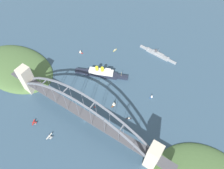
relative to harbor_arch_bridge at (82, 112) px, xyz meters
The scene contains 13 objects.
ground_plane 29.03m from the harbor_arch_bridge, behind, with size 1400.00×1400.00×0.00m, color #334C60.
harbor_arch_bridge is the anchor object (origin of this frame).
headland_west_shore 183.54m from the harbor_arch_bridge, behind, with size 163.35×102.93×22.00m.
ocean_liner 100.35m from the harbor_arch_bridge, 109.06° to the left, with size 93.65×44.78×21.08m.
naval_cruiser 201.13m from the harbor_arch_bridge, 80.74° to the left, with size 81.43×12.45×16.54m.
seaplane_taxiing_near_bridge 82.29m from the harbor_arch_bridge, 144.83° to the right, with size 8.14×9.48×4.63m.
seaplane_second_in_formation 61.74m from the harbor_arch_bridge, 119.03° to the right, with size 7.66×11.70×4.86m.
small_boat_0 122.82m from the harbor_arch_bridge, 55.36° to the left, with size 5.41×6.43×7.94m.
small_boat_1 157.07m from the harbor_arch_bridge, 130.50° to the left, with size 8.99×5.51×7.93m.
small_boat_2 170.43m from the harbor_arch_bridge, 105.90° to the left, with size 3.36×10.14×2.12m.
small_boat_3 60.65m from the harbor_arch_bridge, 65.86° to the left, with size 6.19×10.35×10.72m.
small_boat_4 75.84m from the harbor_arch_bridge, 37.21° to the left, with size 8.61×6.83×2.04m.
channel_marker_buoy 41.21m from the harbor_arch_bridge, 93.54° to the left, with size 2.20×2.20×2.75m.
Camera 1 is at (116.96, -99.39, 291.77)m, focal length 32.83 mm.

